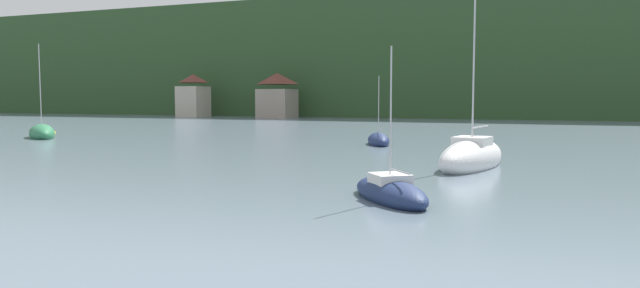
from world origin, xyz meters
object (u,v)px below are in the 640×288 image
at_px(shore_building_west, 193,96).
at_px(shore_building_westcentral, 277,96).
at_px(sailboat_far_1, 378,141).
at_px(sailboat_far_9, 42,133).
at_px(sailboat_mid_7, 472,158).
at_px(sailboat_mid_3, 390,192).
at_px(mooring_buoy_near, 53,133).

relative_size(shore_building_west, shore_building_westcentral, 1.00).
distance_m(sailboat_far_1, sailboat_far_9, 27.08).
bearing_deg(sailboat_mid_7, sailboat_far_9, -92.98).
bearing_deg(sailboat_mid_7, shore_building_west, -127.09).
relative_size(sailboat_far_1, sailboat_mid_7, 0.55).
height_order(sailboat_mid_3, sailboat_far_9, sailboat_far_9).
height_order(sailboat_far_1, sailboat_far_9, sailboat_far_9).
xyz_separation_m(shore_building_westcentral, sailboat_mid_7, (36.52, -55.53, -2.97)).
xyz_separation_m(sailboat_mid_3, sailboat_far_9, (-33.14, 17.62, 0.10)).
distance_m(shore_building_westcentral, sailboat_far_1, 53.23).
bearing_deg(sailboat_mid_3, mooring_buoy_near, 20.39).
distance_m(shore_building_westcentral, sailboat_mid_3, 74.28).
bearing_deg(sailboat_mid_3, shore_building_westcentral, -10.02).
distance_m(shore_building_west, sailboat_mid_7, 75.73).
bearing_deg(sailboat_far_9, sailboat_mid_7, 27.08).
height_order(shore_building_west, mooring_buoy_near, shore_building_west).
height_order(sailboat_mid_7, mooring_buoy_near, sailboat_mid_7).
height_order(shore_building_westcentral, sailboat_mid_7, sailboat_mid_7).
bearing_deg(shore_building_west, sailboat_far_1, -45.07).
bearing_deg(shore_building_westcentral, shore_building_west, -178.96).
bearing_deg(sailboat_far_9, shore_building_westcentral, 132.36).
relative_size(shore_building_westcentral, sailboat_mid_7, 0.78).
relative_size(shore_building_west, sailboat_mid_3, 1.39).
xyz_separation_m(shore_building_west, sailboat_far_9, (17.27, -47.43, -3.06)).
distance_m(shore_building_westcentral, sailboat_far_9, 47.85).
relative_size(sailboat_far_9, mooring_buoy_near, 16.23).
height_order(shore_building_westcentral, sailboat_far_1, shore_building_westcentral).
bearing_deg(sailboat_far_9, shore_building_west, 149.87).
distance_m(shore_building_west, sailboat_far_1, 62.60).
relative_size(shore_building_west, mooring_buoy_near, 14.55).
bearing_deg(sailboat_mid_3, sailboat_far_9, 23.66).
distance_m(sailboat_mid_7, mooring_buoy_near, 40.27).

